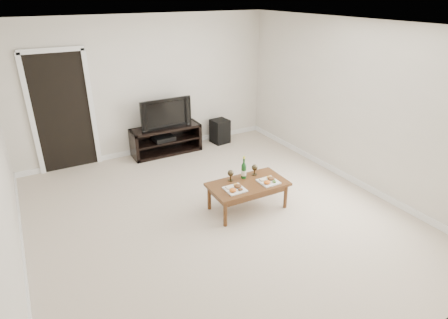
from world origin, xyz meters
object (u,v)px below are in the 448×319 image
media_console (166,140)px  coffee_table (248,196)px  subwoofer (220,131)px  television (164,112)px

media_console → coffee_table: (0.29, -2.53, -0.07)m
media_console → coffee_table: size_ratio=1.19×
media_console → subwoofer: (1.20, -0.02, -0.03)m
subwoofer → television: bearing=172.3°
television → coffee_table: (0.29, -2.53, -0.63)m
television → subwoofer: 1.33m
media_console → coffee_table: 2.55m
television → subwoofer: (1.20, -0.02, -0.59)m
subwoofer → media_console: bearing=172.3°
subwoofer → coffee_table: bearing=-116.6°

